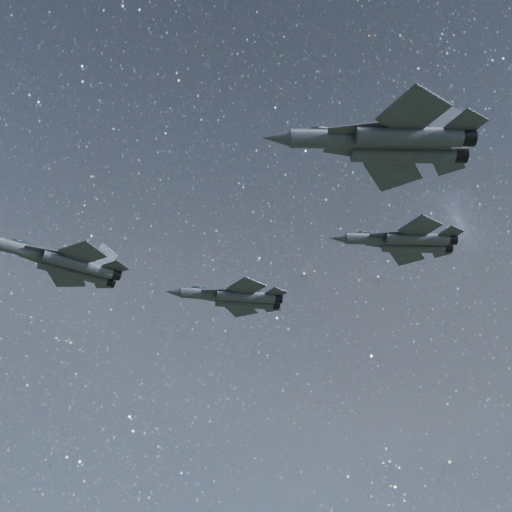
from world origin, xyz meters
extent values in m
cylinder|color=#32353F|center=(-27.76, 4.08, 153.26)|extent=(7.31, 4.30, 1.54)
ellipsoid|color=black|center=(-28.84, 3.61, 154.00)|extent=(2.57, 1.88, 0.76)
cube|color=#32353F|center=(-23.05, 6.10, 153.22)|extent=(8.01, 4.56, 1.28)
cylinder|color=#32353F|center=(-22.29, 5.35, 152.77)|extent=(8.22, 4.69, 1.54)
cylinder|color=#32353F|center=(-23.07, 7.17, 152.77)|extent=(8.22, 4.69, 1.54)
cylinder|color=black|center=(-18.13, 7.15, 152.77)|extent=(1.74, 1.81, 1.42)
cylinder|color=black|center=(-18.91, 8.96, 152.77)|extent=(1.74, 1.81, 1.42)
cube|color=#32353F|center=(-25.60, 3.56, 153.15)|extent=(5.24, 2.15, 0.12)
cube|color=#32353F|center=(-26.65, 6.00, 153.15)|extent=(4.85, 3.78, 0.12)
cube|color=#32353F|center=(-21.54, 3.10, 152.97)|extent=(5.62, 5.50, 0.20)
cube|color=#32353F|center=(-24.19, 9.26, 152.97)|extent=(4.35, 4.76, 0.20)
cube|color=#32353F|center=(-17.98, 5.81, 152.97)|extent=(3.33, 3.29, 0.15)
cube|color=#32353F|center=(-19.78, 9.98, 152.97)|extent=(2.54, 2.71, 0.15)
cube|color=#32353F|center=(-19.57, 6.26, 154.65)|extent=(3.31, 1.24, 3.51)
cube|color=#32353F|center=(-20.54, 8.52, 154.65)|extent=(3.10, 1.75, 3.51)
cylinder|color=#32353F|center=(-6.68, 11.55, 153.16)|extent=(6.72, 1.43, 1.42)
cone|color=#32353F|center=(-11.03, 11.54, 153.16)|extent=(2.18, 1.27, 1.27)
ellipsoid|color=black|center=(-7.76, 11.55, 153.84)|extent=(2.16, 0.96, 0.70)
cube|color=#32353F|center=(-1.96, 11.55, 153.12)|extent=(7.45, 1.37, 1.18)
cylinder|color=#32353F|center=(-1.59, 10.65, 152.71)|extent=(7.63, 1.43, 1.42)
cylinder|color=#32353F|center=(-1.59, 12.46, 152.71)|extent=(7.63, 1.43, 1.42)
cylinder|color=black|center=(2.59, 10.65, 152.71)|extent=(1.18, 1.31, 1.31)
cylinder|color=black|center=(2.58, 12.47, 152.71)|extent=(1.18, 1.31, 1.31)
cube|color=#32353F|center=(-5.04, 10.32, 153.05)|extent=(4.82, 1.87, 0.11)
cube|color=#32353F|center=(-5.04, 12.78, 153.05)|extent=(4.82, 1.89, 0.11)
cube|color=#32353F|center=(-1.77, 8.47, 152.89)|extent=(5.00, 5.14, 0.18)
cube|color=#32353F|center=(-1.78, 14.64, 152.89)|extent=(4.99, 5.14, 0.18)
cube|color=#32353F|center=(2.22, 9.47, 152.89)|extent=(2.94, 3.01, 0.14)
cube|color=#32353F|center=(2.22, 13.65, 152.89)|extent=(2.94, 3.01, 0.14)
cube|color=#32353F|center=(1.04, 10.42, 154.43)|extent=(3.16, 0.40, 3.23)
cube|color=#32353F|center=(1.04, 12.69, 154.43)|extent=(3.16, 0.41, 3.23)
cylinder|color=#32353F|center=(3.28, -18.09, 154.25)|extent=(8.57, 2.67, 1.78)
cone|color=#32353F|center=(-2.16, -17.51, 154.25)|extent=(2.89, 1.88, 1.59)
ellipsoid|color=black|center=(1.92, -17.94, 155.10)|extent=(2.82, 1.48, 0.88)
cube|color=#32353F|center=(9.17, -18.72, 154.19)|extent=(9.47, 2.70, 1.48)
cylinder|color=#32353F|center=(9.50, -19.90, 153.68)|extent=(9.70, 2.79, 1.78)
cylinder|color=#32353F|center=(9.75, -17.64, 153.68)|extent=(9.70, 2.79, 1.78)
cylinder|color=black|center=(14.71, -20.46, 153.68)|extent=(1.65, 1.79, 1.64)
cylinder|color=black|center=(14.96, -18.20, 153.68)|extent=(1.65, 1.79, 1.64)
cube|color=#32353F|center=(5.16, -19.84, 154.11)|extent=(6.03, 2.94, 0.14)
cube|color=#32353F|center=(5.48, -16.78, 154.11)|extent=(6.01, 1.75, 0.14)
cube|color=#32353F|center=(8.98, -22.60, 153.90)|extent=(6.03, 6.30, 0.23)
cube|color=#32353F|center=(9.81, -14.89, 153.90)|extent=(6.43, 6.53, 0.23)
cube|color=#32353F|center=(14.10, -21.88, 153.90)|extent=(3.55, 3.66, 0.17)
cube|color=#32353F|center=(14.66, -16.67, 153.90)|extent=(3.80, 3.85, 0.17)
cube|color=#32353F|center=(12.76, -20.54, 155.84)|extent=(3.92, 0.92, 4.05)
cube|color=#32353F|center=(13.06, -17.71, 155.84)|extent=(3.97, 0.62, 4.05)
cylinder|color=#32353F|center=(11.60, -2.65, 154.11)|extent=(6.44, 1.94, 1.34)
cone|color=#32353F|center=(7.51, -2.26, 154.11)|extent=(2.16, 1.39, 1.20)
ellipsoid|color=black|center=(10.58, -2.55, 154.75)|extent=(2.12, 1.09, 0.66)
cube|color=#32353F|center=(16.03, -3.08, 154.06)|extent=(7.11, 1.95, 1.11)
cylinder|color=#32353F|center=(16.29, -3.96, 153.68)|extent=(7.29, 2.02, 1.34)
cylinder|color=#32353F|center=(16.46, -2.26, 153.68)|extent=(7.29, 2.02, 1.34)
cylinder|color=black|center=(20.21, -4.34, 153.68)|extent=(1.23, 1.33, 1.23)
cylinder|color=black|center=(20.38, -2.63, 153.68)|extent=(1.23, 1.33, 1.23)
cube|color=#32353F|center=(13.02, -3.95, 154.00)|extent=(4.54, 2.17, 0.10)
cube|color=#32353F|center=(13.25, -1.65, 154.00)|extent=(4.52, 1.37, 0.10)
cube|color=#32353F|center=(15.93, -5.99, 153.85)|extent=(4.56, 4.75, 0.17)
cube|color=#32353F|center=(16.48, -0.20, 153.85)|extent=(4.82, 4.90, 0.17)
cube|color=#32353F|center=(19.77, -5.42, 153.85)|extent=(2.68, 2.77, 0.13)
cube|color=#32353F|center=(20.14, -1.49, 153.85)|extent=(2.85, 2.89, 0.13)
cube|color=#32353F|center=(18.74, -4.41, 155.31)|extent=(2.95, 0.66, 3.05)
cube|color=#32353F|center=(18.95, -2.28, 155.31)|extent=(2.99, 0.45, 3.05)
camera|label=1|loc=(-9.47, -57.73, 116.07)|focal=42.00mm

